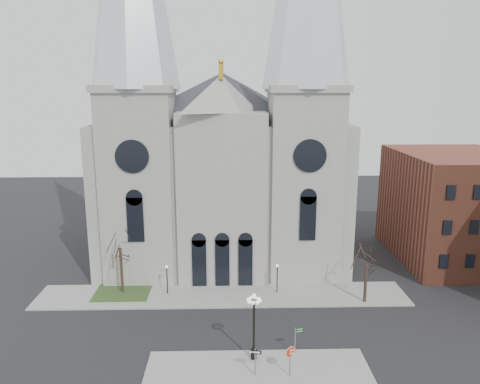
{
  "coord_description": "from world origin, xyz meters",
  "views": [
    {
      "loc": [
        0.7,
        -36.11,
        22.34
      ],
      "look_at": [
        1.84,
        8.0,
        12.28
      ],
      "focal_mm": 35.0,
      "sensor_mm": 36.0,
      "label": 1
    }
  ],
  "objects_px": {
    "globe_lamp": "(254,318)",
    "one_way_sign": "(255,357)",
    "street_name_sign": "(296,338)",
    "stop_sign": "(290,355)"
  },
  "relations": [
    {
      "from": "globe_lamp",
      "to": "one_way_sign",
      "type": "height_order",
      "value": "globe_lamp"
    },
    {
      "from": "stop_sign",
      "to": "street_name_sign",
      "type": "xyz_separation_m",
      "value": [
        0.94,
        3.28,
        -0.48
      ]
    },
    {
      "from": "one_way_sign",
      "to": "street_name_sign",
      "type": "distance_m",
      "value": 4.76
    },
    {
      "from": "globe_lamp",
      "to": "one_way_sign",
      "type": "bearing_deg",
      "value": -90.23
    },
    {
      "from": "globe_lamp",
      "to": "one_way_sign",
      "type": "distance_m",
      "value": 3.1
    },
    {
      "from": "globe_lamp",
      "to": "stop_sign",
      "type": "bearing_deg",
      "value": -42.55
    },
    {
      "from": "stop_sign",
      "to": "street_name_sign",
      "type": "bearing_deg",
      "value": 63.29
    },
    {
      "from": "globe_lamp",
      "to": "street_name_sign",
      "type": "relative_size",
      "value": 2.52
    },
    {
      "from": "globe_lamp",
      "to": "one_way_sign",
      "type": "xyz_separation_m",
      "value": [
        -0.01,
        -2.26,
        -2.13
      ]
    },
    {
      "from": "globe_lamp",
      "to": "street_name_sign",
      "type": "xyz_separation_m",
      "value": [
        3.63,
        0.8,
        -2.3
      ]
    }
  ]
}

